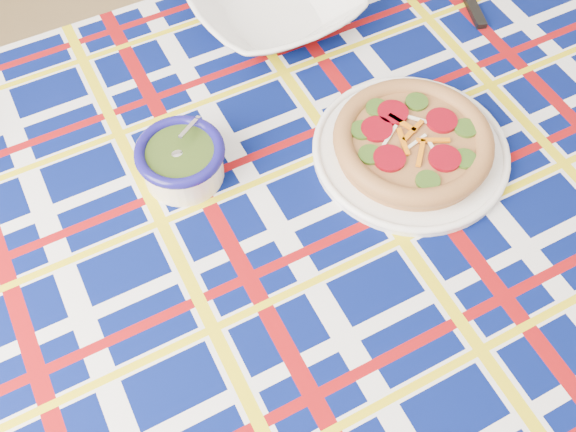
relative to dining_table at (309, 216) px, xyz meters
name	(u,v)px	position (x,y,z in m)	size (l,w,h in m)	color
floor	(507,350)	(0.55, -0.17, -0.76)	(4.00, 4.00, 0.00)	#96794D
dining_table	(309,216)	(0.00, 0.00, 0.00)	(1.91, 1.33, 0.84)	brown
tablecloth	(310,207)	(0.00, 0.00, 0.03)	(1.82, 1.15, 0.12)	#040E4C
main_focaccia_plate	(413,141)	(0.19, 0.01, 0.12)	(0.34, 0.34, 0.07)	#A26839
pesto_bowl	(181,159)	(-0.19, 0.10, 0.13)	(0.15, 0.15, 0.09)	#21340E
serving_bowl	(273,3)	(0.08, 0.41, 0.13)	(0.32, 0.32, 0.08)	white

